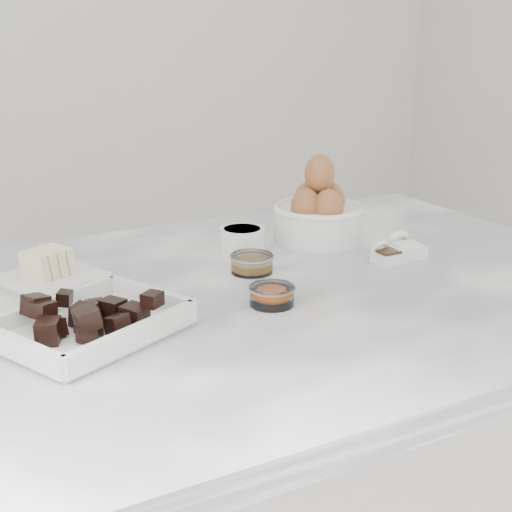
{
  "coord_description": "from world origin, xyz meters",
  "views": [
    {
      "loc": [
        -0.47,
        -0.89,
        1.32
      ],
      "look_at": [
        0.02,
        0.03,
        0.98
      ],
      "focal_mm": 50.0,
      "sensor_mm": 36.0,
      "label": 1
    }
  ],
  "objects_px": {
    "vanilla_spoon": "(386,255)",
    "salt_spoon": "(404,248)",
    "sugar_ramekin": "(242,240)",
    "honey_bowl": "(252,263)",
    "zest_bowl": "(272,294)",
    "chocolate_dish": "(91,318)",
    "butter_plate": "(50,272)",
    "egg_bowl": "(318,213)"
  },
  "relations": [
    {
      "from": "sugar_ramekin",
      "to": "salt_spoon",
      "type": "distance_m",
      "value": 0.28
    },
    {
      "from": "egg_bowl",
      "to": "vanilla_spoon",
      "type": "bearing_deg",
      "value": -78.29
    },
    {
      "from": "zest_bowl",
      "to": "vanilla_spoon",
      "type": "distance_m",
      "value": 0.27
    },
    {
      "from": "sugar_ramekin",
      "to": "egg_bowl",
      "type": "relative_size",
      "value": 0.47
    },
    {
      "from": "butter_plate",
      "to": "egg_bowl",
      "type": "distance_m",
      "value": 0.49
    },
    {
      "from": "zest_bowl",
      "to": "salt_spoon",
      "type": "bearing_deg",
      "value": 15.87
    },
    {
      "from": "egg_bowl",
      "to": "zest_bowl",
      "type": "relative_size",
      "value": 2.49
    },
    {
      "from": "honey_bowl",
      "to": "zest_bowl",
      "type": "relative_size",
      "value": 1.06
    },
    {
      "from": "honey_bowl",
      "to": "salt_spoon",
      "type": "relative_size",
      "value": 0.92
    },
    {
      "from": "sugar_ramekin",
      "to": "vanilla_spoon",
      "type": "relative_size",
      "value": 1.36
    },
    {
      "from": "chocolate_dish",
      "to": "sugar_ramekin",
      "type": "relative_size",
      "value": 3.47
    },
    {
      "from": "zest_bowl",
      "to": "honey_bowl",
      "type": "bearing_deg",
      "value": 73.47
    },
    {
      "from": "salt_spoon",
      "to": "chocolate_dish",
      "type": "bearing_deg",
      "value": -172.82
    },
    {
      "from": "butter_plate",
      "to": "zest_bowl",
      "type": "distance_m",
      "value": 0.35
    },
    {
      "from": "butter_plate",
      "to": "vanilla_spoon",
      "type": "distance_m",
      "value": 0.54
    },
    {
      "from": "butter_plate",
      "to": "vanilla_spoon",
      "type": "bearing_deg",
      "value": -16.93
    },
    {
      "from": "salt_spoon",
      "to": "sugar_ramekin",
      "type": "bearing_deg",
      "value": 149.94
    },
    {
      "from": "zest_bowl",
      "to": "salt_spoon",
      "type": "distance_m",
      "value": 0.32
    },
    {
      "from": "zest_bowl",
      "to": "egg_bowl",
      "type": "bearing_deg",
      "value": 45.71
    },
    {
      "from": "vanilla_spoon",
      "to": "chocolate_dish",
      "type": "bearing_deg",
      "value": -173.42
    },
    {
      "from": "chocolate_dish",
      "to": "zest_bowl",
      "type": "bearing_deg",
      "value": -3.84
    },
    {
      "from": "egg_bowl",
      "to": "chocolate_dish",
      "type": "bearing_deg",
      "value": -155.66
    },
    {
      "from": "vanilla_spoon",
      "to": "salt_spoon",
      "type": "bearing_deg",
      "value": 13.81
    },
    {
      "from": "salt_spoon",
      "to": "vanilla_spoon",
      "type": "bearing_deg",
      "value": -166.19
    },
    {
      "from": "zest_bowl",
      "to": "vanilla_spoon",
      "type": "xyz_separation_m",
      "value": [
        0.26,
        0.08,
        -0.0
      ]
    },
    {
      "from": "sugar_ramekin",
      "to": "salt_spoon",
      "type": "relative_size",
      "value": 1.02
    },
    {
      "from": "zest_bowl",
      "to": "salt_spoon",
      "type": "relative_size",
      "value": 0.87
    },
    {
      "from": "honey_bowl",
      "to": "vanilla_spoon",
      "type": "relative_size",
      "value": 1.23
    },
    {
      "from": "zest_bowl",
      "to": "butter_plate",
      "type": "bearing_deg",
      "value": 137.5
    },
    {
      "from": "butter_plate",
      "to": "salt_spoon",
      "type": "height_order",
      "value": "butter_plate"
    },
    {
      "from": "chocolate_dish",
      "to": "egg_bowl",
      "type": "distance_m",
      "value": 0.53
    },
    {
      "from": "honey_bowl",
      "to": "egg_bowl",
      "type": "bearing_deg",
      "value": 27.63
    },
    {
      "from": "sugar_ramekin",
      "to": "zest_bowl",
      "type": "bearing_deg",
      "value": -107.08
    },
    {
      "from": "butter_plate",
      "to": "salt_spoon",
      "type": "relative_size",
      "value": 2.28
    },
    {
      "from": "chocolate_dish",
      "to": "egg_bowl",
      "type": "height_order",
      "value": "egg_bowl"
    },
    {
      "from": "sugar_ramekin",
      "to": "vanilla_spoon",
      "type": "distance_m",
      "value": 0.25
    },
    {
      "from": "sugar_ramekin",
      "to": "egg_bowl",
      "type": "xyz_separation_m",
      "value": [
        0.16,
        0.01,
        0.03
      ]
    },
    {
      "from": "honey_bowl",
      "to": "salt_spoon",
      "type": "bearing_deg",
      "value": -10.25
    },
    {
      "from": "chocolate_dish",
      "to": "honey_bowl",
      "type": "xyz_separation_m",
      "value": [
        0.29,
        0.12,
        -0.01
      ]
    },
    {
      "from": "butter_plate",
      "to": "honey_bowl",
      "type": "xyz_separation_m",
      "value": [
        0.3,
        -0.1,
        -0.0
      ]
    },
    {
      "from": "honey_bowl",
      "to": "butter_plate",
      "type": "bearing_deg",
      "value": 161.7
    },
    {
      "from": "honey_bowl",
      "to": "zest_bowl",
      "type": "xyz_separation_m",
      "value": [
        -0.04,
        -0.14,
        -0.0
      ]
    }
  ]
}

